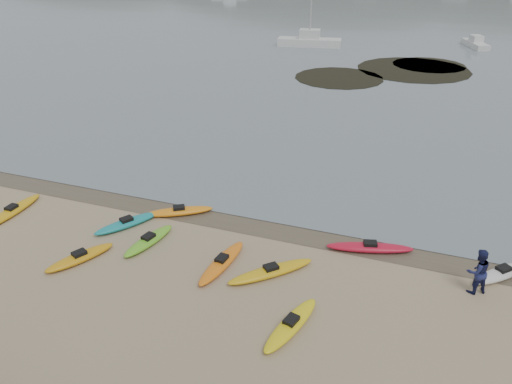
% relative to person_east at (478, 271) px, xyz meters
% --- Properties ---
extents(ground, '(600.00, 600.00, 0.00)m').
position_rel_person_east_xyz_m(ground, '(-9.67, 2.22, -0.94)').
color(ground, tan).
rests_on(ground, ground).
extents(wet_sand, '(60.00, 60.00, 0.00)m').
position_rel_person_east_xyz_m(wet_sand, '(-9.67, 1.92, -0.93)').
color(wet_sand, brown).
rests_on(wet_sand, ground).
extents(kayaks, '(23.86, 8.82, 0.34)m').
position_rel_person_east_xyz_m(kayaks, '(-10.47, -0.99, -0.77)').
color(kayaks, orange).
rests_on(kayaks, ground).
extents(person_east, '(1.14, 1.08, 1.87)m').
position_rel_person_east_xyz_m(person_east, '(0.00, 0.00, 0.00)').
color(person_east, navy).
rests_on(person_east, ground).
extents(kelp_mats, '(16.30, 16.45, 0.04)m').
position_rel_person_east_xyz_m(kelp_mats, '(-6.48, 34.93, -0.91)').
color(kelp_mats, black).
rests_on(kelp_mats, water).
extents(moored_boats, '(96.86, 66.22, 1.22)m').
position_rel_person_east_xyz_m(moored_boats, '(-4.04, 81.48, -0.37)').
color(moored_boats, silver).
rests_on(moored_boats, ground).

